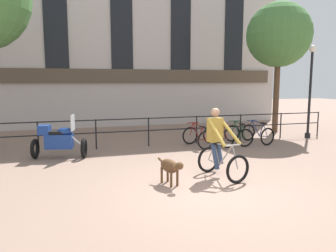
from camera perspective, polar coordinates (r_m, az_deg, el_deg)
name	(u,v)px	position (r m, az deg, el deg)	size (l,w,h in m)	color
ground_plane	(207,192)	(7.22, 6.78, -11.31)	(60.00, 60.00, 0.00)	#8E7060
canal_railing	(149,127)	(11.87, -3.41, -0.15)	(15.05, 0.05, 1.05)	black
building_facade	(121,25)	(17.66, -8.25, 17.00)	(18.00, 0.72, 10.42)	beige
cyclist_with_bike	(219,146)	(8.20, 8.88, -3.49)	(0.93, 1.29, 1.70)	black
dog	(171,167)	(7.51, 0.44, -7.10)	(0.44, 0.95, 0.61)	brown
parked_motorcycle	(59,140)	(10.56, -18.50, -2.36)	(1.70, 0.97, 1.35)	black
parked_bicycle_near_lamp	(198,137)	(11.82, 5.19, -1.92)	(0.83, 1.20, 0.86)	black
parked_bicycle_mid_left	(218,136)	(12.16, 8.78, -1.71)	(0.83, 1.20, 0.86)	black
parked_bicycle_mid_right	(238,135)	(12.54, 12.16, -1.51)	(0.71, 1.14, 0.86)	black
parked_bicycle_far_end	(258,134)	(12.96, 15.34, -1.31)	(0.84, 1.21, 0.86)	black
street_lamp	(310,86)	(14.73, 23.55, 6.38)	(0.28, 0.28, 3.79)	black
tree_canalside_right	(279,35)	(16.00, 18.75, 14.73)	(2.88, 2.88, 5.85)	brown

